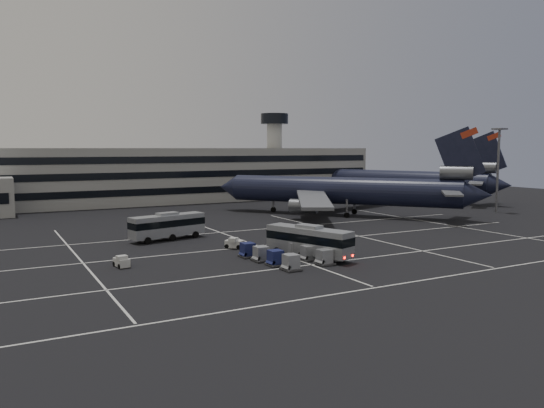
% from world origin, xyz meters
% --- Properties ---
extents(ground, '(260.00, 260.00, 0.00)m').
position_xyz_m(ground, '(0.00, 0.00, 0.00)').
color(ground, black).
rests_on(ground, ground).
extents(lane_markings, '(90.00, 55.62, 0.01)m').
position_xyz_m(lane_markings, '(0.95, 0.72, 0.01)').
color(lane_markings, silver).
rests_on(lane_markings, ground).
extents(terminal, '(125.00, 26.00, 24.00)m').
position_xyz_m(terminal, '(-2.95, 71.14, 6.93)').
color(terminal, gray).
rests_on(terminal, ground).
extents(hills, '(352.00, 180.00, 44.00)m').
position_xyz_m(hills, '(17.99, 170.00, -12.07)').
color(hills, '#38332B').
rests_on(hills, ground).
extents(lightpole_right, '(2.40, 2.40, 18.28)m').
position_xyz_m(lightpole_right, '(58.00, 15.00, 11.82)').
color(lightpole_right, slate).
rests_on(lightpole_right, ground).
extents(trijet_main, '(41.19, 48.06, 18.08)m').
position_xyz_m(trijet_main, '(25.37, 26.42, 5.25)').
color(trijet_main, black).
rests_on(trijet_main, ground).
extents(trijet_far, '(30.64, 54.76, 18.08)m').
position_xyz_m(trijet_far, '(58.23, 45.75, 5.43)').
color(trijet_far, black).
rests_on(trijet_far, ground).
extents(bus_near, '(6.77, 12.30, 4.26)m').
position_xyz_m(bus_near, '(-4.08, -6.42, 2.33)').
color(bus_near, gray).
rests_on(bus_near, ground).
extents(bus_far, '(12.24, 5.46, 4.21)m').
position_xyz_m(bus_far, '(-15.82, 15.31, 2.30)').
color(bus_far, gray).
rests_on(bus_far, ground).
extents(tug_a, '(1.71, 2.48, 1.48)m').
position_xyz_m(tug_a, '(-26.31, -0.46, 0.65)').
color(tug_a, beige).
rests_on(tug_a, ground).
extents(tug_b, '(2.74, 2.82, 1.58)m').
position_xyz_m(tug_b, '(-9.64, 4.03, 0.70)').
color(tug_b, beige).
rests_on(tug_b, ground).
extents(uld_cluster, '(8.34, 12.12, 1.87)m').
position_xyz_m(uld_cluster, '(-7.69, -6.53, 0.92)').
color(uld_cluster, '#2D2D30').
rests_on(uld_cluster, ground).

